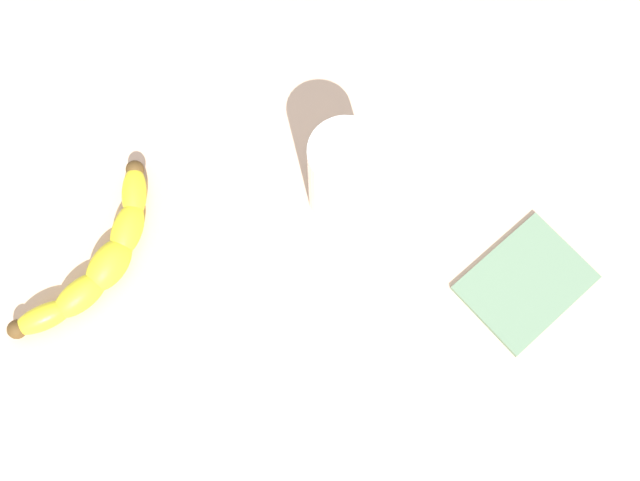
% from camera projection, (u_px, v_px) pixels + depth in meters
% --- Properties ---
extents(wooden_tabletop, '(1.20, 1.20, 0.03)m').
position_uv_depth(wooden_tabletop, '(294.00, 315.00, 0.75)').
color(wooden_tabletop, beige).
rests_on(wooden_tabletop, ground).
extents(banana, '(0.22, 0.10, 0.04)m').
position_uv_depth(banana, '(100.00, 260.00, 0.73)').
color(banana, yellow).
rests_on(banana, wooden_tabletop).
extents(smoothie_glass, '(0.07, 0.07, 0.12)m').
position_uv_depth(smoothie_glass, '(344.00, 176.00, 0.72)').
color(smoothie_glass, silver).
rests_on(smoothie_glass, wooden_tabletop).
extents(folded_napkin, '(0.14, 0.11, 0.01)m').
position_uv_depth(folded_napkin, '(526.00, 283.00, 0.74)').
color(folded_napkin, slate).
rests_on(folded_napkin, wooden_tabletop).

